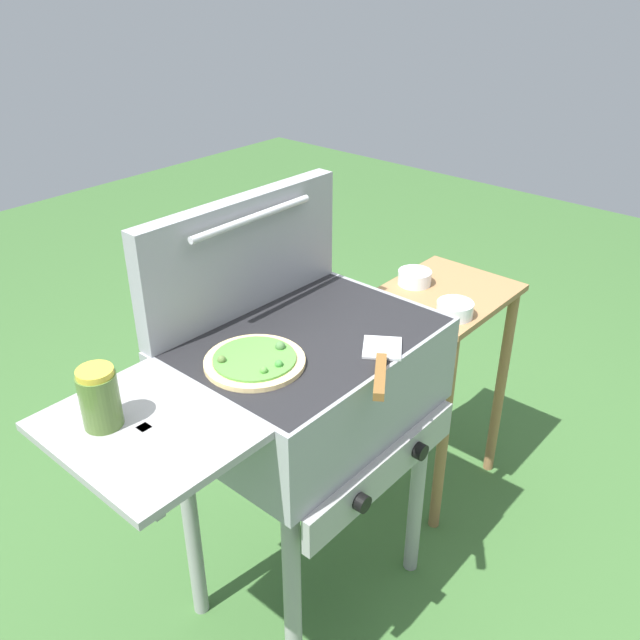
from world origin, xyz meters
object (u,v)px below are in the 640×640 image
sauce_jar (100,398)px  spatula (381,364)px  grill (305,386)px  prep_table (439,351)px  topping_bowl_near (455,310)px  pizza_veggie (254,360)px  topping_bowl_far (415,278)px

sauce_jar → spatula: 0.60m
grill → prep_table: grill is taller
spatula → topping_bowl_near: spatula is taller
sauce_jar → topping_bowl_near: bearing=-9.3°
pizza_veggie → topping_bowl_near: 0.73m
pizza_veggie → topping_bowl_far: pizza_veggie is taller
prep_table → topping_bowl_far: (-0.02, 0.11, 0.24)m
topping_bowl_far → spatula: bearing=-152.7°
grill → prep_table: bearing=0.4°
pizza_veggie → topping_bowl_near: pizza_veggie is taller
pizza_veggie → spatula: pizza_veggie is taller
pizza_veggie → prep_table: bearing=-0.2°
prep_table → spatula: bearing=-161.3°
grill → pizza_veggie: (-0.16, 0.01, 0.15)m
pizza_veggie → prep_table: size_ratio=0.30×
sauce_jar → pizza_veggie: bearing=-10.4°
pizza_veggie → spatula: bearing=-51.7°
pizza_veggie → topping_bowl_far: 0.83m
prep_table → pizza_veggie: bearing=179.8°
pizza_veggie → grill: bearing=-2.5°
sauce_jar → topping_bowl_far: bearing=1.9°
prep_table → topping_bowl_near: bearing=-139.5°
grill → topping_bowl_far: (0.65, 0.11, 0.03)m
sauce_jar → topping_bowl_near: 1.09m
grill → spatula: spatula is taller
pizza_veggie → sauce_jar: (-0.35, 0.06, 0.05)m
topping_bowl_near → topping_bowl_far: size_ratio=1.01×
pizza_veggie → spatula: 0.29m
spatula → prep_table: size_ratio=0.32×
spatula → prep_table: bearing=18.7°
sauce_jar → spatula: (0.53, -0.29, -0.06)m
pizza_veggie → sauce_jar: size_ratio=1.79×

